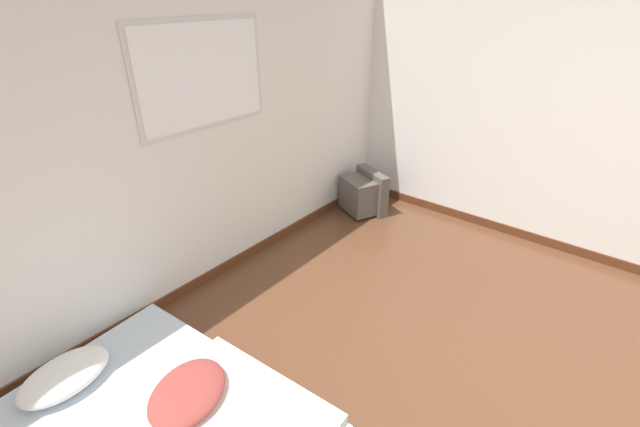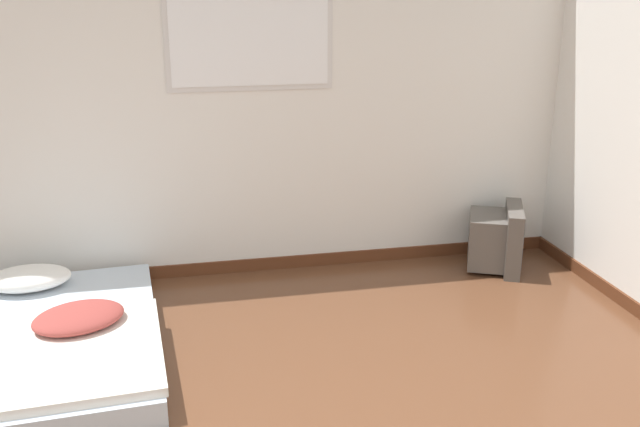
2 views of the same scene
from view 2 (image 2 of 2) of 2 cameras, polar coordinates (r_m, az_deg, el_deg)
The scene contains 3 objects.
wall_back at distance 4.88m, azimuth -12.54°, elevation 9.27°, with size 8.10×0.08×2.60m.
mattress_bed at distance 4.31m, azimuth -20.49°, elevation -9.36°, with size 1.23×1.83×0.29m.
crt_tv at distance 5.33m, azimuth 13.99°, elevation -1.98°, with size 0.52×0.57×0.47m.
Camera 2 is at (0.06, -2.00, 2.01)m, focal length 40.00 mm.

